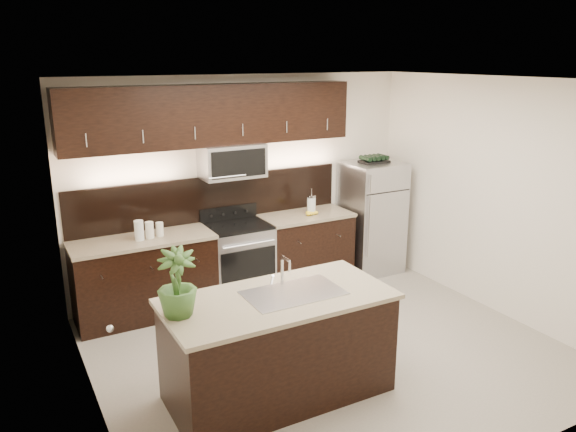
# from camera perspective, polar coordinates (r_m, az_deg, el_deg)

# --- Properties ---
(ground) EXTENTS (4.50, 4.50, 0.00)m
(ground) POSITION_cam_1_polar(r_m,az_deg,el_deg) (5.94, 4.06, -13.40)
(ground) COLOR gray
(ground) RESTS_ON ground
(room_walls) EXTENTS (4.52, 4.02, 2.71)m
(room_walls) POSITION_cam_1_polar(r_m,az_deg,el_deg) (5.23, 3.61, 2.52)
(room_walls) COLOR silver
(room_walls) RESTS_ON ground
(counter_run) EXTENTS (3.51, 0.65, 0.94)m
(counter_run) POSITION_cam_1_polar(r_m,az_deg,el_deg) (6.93, -6.64, -4.77)
(counter_run) COLOR black
(counter_run) RESTS_ON ground
(upper_fixtures) EXTENTS (3.49, 0.40, 1.66)m
(upper_fixtures) POSITION_cam_1_polar(r_m,az_deg,el_deg) (6.67, -7.37, 9.21)
(upper_fixtures) COLOR black
(upper_fixtures) RESTS_ON counter_run
(island) EXTENTS (1.96, 0.96, 0.94)m
(island) POSITION_cam_1_polar(r_m,az_deg,el_deg) (5.02, -0.99, -13.07)
(island) COLOR black
(island) RESTS_ON ground
(sink_faucet) EXTENTS (0.84, 0.50, 0.28)m
(sink_faucet) POSITION_cam_1_polar(r_m,az_deg,el_deg) (4.88, 0.50, -7.63)
(sink_faucet) COLOR silver
(sink_faucet) RESTS_ON island
(refrigerator) EXTENTS (0.74, 0.67, 1.53)m
(refrigerator) POSITION_cam_1_polar(r_m,az_deg,el_deg) (7.81, 8.49, -0.15)
(refrigerator) COLOR #B2B2B7
(refrigerator) RESTS_ON ground
(wine_rack) EXTENTS (0.38, 0.23, 0.09)m
(wine_rack) POSITION_cam_1_polar(r_m,az_deg,el_deg) (7.63, 8.74, 5.70)
(wine_rack) COLOR black
(wine_rack) RESTS_ON refrigerator
(plant) EXTENTS (0.35, 0.35, 0.55)m
(plant) POSITION_cam_1_polar(r_m,az_deg,el_deg) (4.46, -11.23, -6.68)
(plant) COLOR #315522
(plant) RESTS_ON island
(canisters) EXTENTS (0.33, 0.13, 0.22)m
(canisters) POSITION_cam_1_polar(r_m,az_deg,el_deg) (6.45, -14.13, -1.39)
(canisters) COLOR silver
(canisters) RESTS_ON counter_run
(french_press) EXTENTS (0.11, 0.11, 0.33)m
(french_press) POSITION_cam_1_polar(r_m,az_deg,el_deg) (7.22, 2.39, 1.13)
(french_press) COLOR silver
(french_press) RESTS_ON counter_run
(bananas) EXTENTS (0.20, 0.16, 0.06)m
(bananas) POSITION_cam_1_polar(r_m,az_deg,el_deg) (7.18, 2.02, 0.27)
(bananas) COLOR yellow
(bananas) RESTS_ON counter_run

